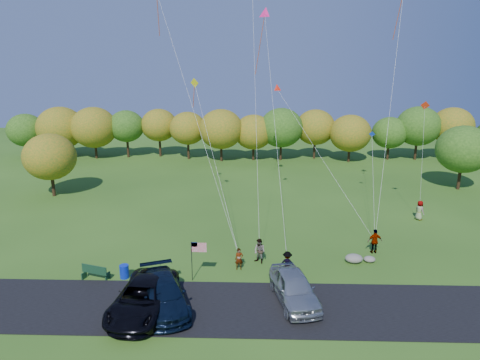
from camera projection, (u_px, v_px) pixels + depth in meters
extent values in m
plane|color=#2E5618|center=(252.00, 276.00, 29.40)|extent=(140.00, 140.00, 0.00)
cube|color=black|center=(252.00, 308.00, 25.53)|extent=(44.00, 6.00, 0.06)
cylinder|color=#3A2915|center=(29.00, 150.00, 65.89)|extent=(0.36, 0.36, 2.75)
ellipsoid|color=#254F15|center=(27.00, 130.00, 65.11)|extent=(4.99, 4.99, 4.49)
cylinder|color=#3A2915|center=(53.00, 152.00, 64.97)|extent=(0.36, 0.36, 2.53)
ellipsoid|color=#3D691A|center=(50.00, 132.00, 64.17)|extent=(5.51, 5.51, 4.96)
cylinder|color=#3A2915|center=(91.00, 148.00, 67.59)|extent=(0.36, 0.36, 2.70)
ellipsoid|color=#254F15|center=(89.00, 127.00, 66.75)|extent=(5.80, 5.80, 5.22)
cylinder|color=#3A2915|center=(125.00, 146.00, 67.95)|extent=(0.36, 0.36, 3.19)
ellipsoid|color=#254F15|center=(123.00, 124.00, 67.03)|extent=(5.93, 5.93, 5.33)
cylinder|color=#3A2915|center=(161.00, 149.00, 66.29)|extent=(0.36, 0.36, 2.76)
ellipsoid|color=#3D691A|center=(160.00, 128.00, 65.42)|extent=(5.97, 5.97, 5.37)
cylinder|color=#3A2915|center=(188.00, 152.00, 64.44)|extent=(0.36, 0.36, 2.70)
ellipsoid|color=#254F15|center=(187.00, 132.00, 63.66)|extent=(5.08, 5.08, 4.57)
cylinder|color=#3A2915|center=(221.00, 153.00, 64.68)|extent=(0.36, 0.36, 2.39)
ellipsoid|color=#254F15|center=(221.00, 134.00, 63.95)|extent=(4.91, 4.91, 4.42)
cylinder|color=#3A2915|center=(252.00, 150.00, 66.14)|extent=(0.36, 0.36, 2.61)
ellipsoid|color=#254F15|center=(252.00, 127.00, 65.22)|extent=(6.83, 6.83, 6.14)
cylinder|color=#3A2915|center=(288.00, 150.00, 66.23)|extent=(0.36, 0.36, 2.59)
ellipsoid|color=#254F15|center=(288.00, 127.00, 65.30)|extent=(7.00, 7.00, 6.30)
cylinder|color=#3A2915|center=(316.00, 150.00, 66.91)|extent=(0.36, 0.36, 2.41)
ellipsoid|color=#3D691A|center=(317.00, 127.00, 66.01)|extent=(7.01, 7.01, 6.31)
cylinder|color=#3A2915|center=(348.00, 152.00, 64.63)|extent=(0.36, 0.36, 2.69)
ellipsoid|color=#3D691A|center=(349.00, 131.00, 63.81)|extent=(5.50, 5.50, 4.95)
cylinder|color=#3A2915|center=(390.00, 152.00, 63.39)|extent=(0.36, 0.36, 3.04)
ellipsoid|color=#254F15|center=(392.00, 128.00, 62.44)|extent=(6.51, 6.51, 5.86)
cylinder|color=#3A2915|center=(415.00, 151.00, 64.38)|extent=(0.36, 0.36, 2.92)
ellipsoid|color=#254F15|center=(418.00, 128.00, 63.46)|extent=(6.30, 6.30, 5.67)
cylinder|color=#3A2915|center=(446.00, 149.00, 66.05)|extent=(0.36, 0.36, 2.85)
ellipsoid|color=#3D691A|center=(449.00, 127.00, 65.15)|extent=(6.24, 6.24, 5.61)
cylinder|color=#3A2915|center=(53.00, 185.00, 47.07)|extent=(0.36, 0.36, 2.60)
ellipsoid|color=#3D691A|center=(50.00, 157.00, 46.25)|extent=(5.60, 5.60, 5.04)
cylinder|color=#3A2915|center=(459.00, 178.00, 49.56)|extent=(0.36, 0.36, 2.80)
ellipsoid|color=#254F15|center=(463.00, 149.00, 48.69)|extent=(6.00, 6.00, 5.40)
imported|color=black|center=(143.00, 297.00, 24.91)|extent=(3.44, 6.65, 1.79)
imported|color=black|center=(164.00, 294.00, 25.30)|extent=(4.39, 6.42, 1.73)
imported|color=#A7ACB2|center=(294.00, 288.00, 25.93)|extent=(3.25, 5.72, 1.83)
imported|color=#4C4C59|center=(239.00, 259.00, 30.19)|extent=(0.62, 0.45, 1.57)
imported|color=#4C4C59|center=(260.00, 251.00, 31.13)|extent=(1.14, 1.11, 1.86)
imported|color=#4C4C59|center=(287.00, 263.00, 29.37)|extent=(1.18, 0.76, 1.72)
imported|color=#4C4C59|center=(375.00, 241.00, 32.76)|extent=(1.19, 0.62, 1.94)
imported|color=#4C4C59|center=(420.00, 210.00, 39.86)|extent=(0.95, 1.07, 1.85)
cube|color=#153B22|center=(96.00, 273.00, 28.91)|extent=(1.89, 0.72, 0.06)
cube|color=#153B22|center=(94.00, 270.00, 28.64)|extent=(1.87, 0.66, 0.60)
cube|color=#153B22|center=(84.00, 276.00, 28.99)|extent=(0.23, 0.49, 0.45)
cube|color=#153B22|center=(108.00, 276.00, 28.95)|extent=(0.23, 0.49, 0.45)
cylinder|color=#0B26B1|center=(124.00, 271.00, 29.06)|extent=(0.62, 0.62, 0.92)
cylinder|color=black|center=(192.00, 261.00, 28.47)|extent=(0.05, 0.05, 2.79)
cube|color=red|center=(199.00, 247.00, 28.20)|extent=(1.01, 0.67, 0.02)
cube|color=navy|center=(194.00, 244.00, 28.16)|extent=(0.40, 0.02, 0.31)
ellipsoid|color=gray|center=(354.00, 258.00, 31.34)|extent=(1.29, 1.01, 0.65)
ellipsoid|color=gray|center=(370.00, 259.00, 31.44)|extent=(0.86, 0.71, 0.45)
cone|color=#FF1C7A|center=(265.00, 13.00, 38.83)|extent=(1.28, 0.95, 1.19)
cone|color=#FF2510|center=(277.00, 88.00, 39.81)|extent=(0.90, 0.63, 0.81)
cube|color=red|center=(425.00, 105.00, 37.28)|extent=(0.77, 0.26, 0.75)
cube|color=yellow|center=(195.00, 83.00, 38.24)|extent=(0.77, 0.49, 0.87)
cube|color=#1339BE|center=(372.00, 134.00, 43.91)|extent=(0.59, 0.23, 0.59)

